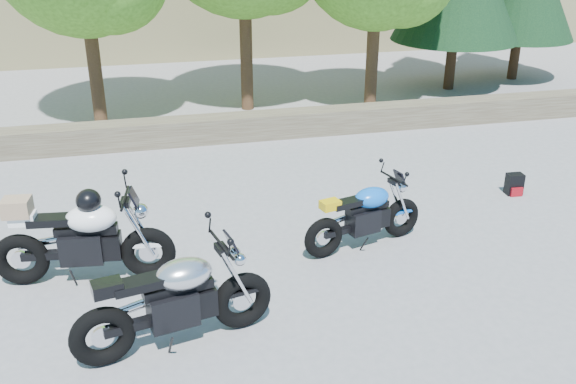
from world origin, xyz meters
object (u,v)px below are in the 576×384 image
at_px(silver_bike, 176,301).
at_px(blue_bike, 365,216).
at_px(backpack, 514,184).
at_px(white_bike, 82,237).

distance_m(silver_bike, blue_bike, 3.11).
bearing_deg(backpack, blue_bike, -156.48).
bearing_deg(blue_bike, backpack, 5.37).
height_order(white_bike, blue_bike, white_bike).
xyz_separation_m(white_bike, blue_bike, (3.67, 0.05, -0.15)).
relative_size(silver_bike, backpack, 6.18).
distance_m(silver_bike, backpack, 6.27).
bearing_deg(silver_bike, white_bike, 110.54).
bearing_deg(white_bike, silver_bike, -50.33).
xyz_separation_m(blue_bike, backpack, (2.98, 1.10, -0.28)).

